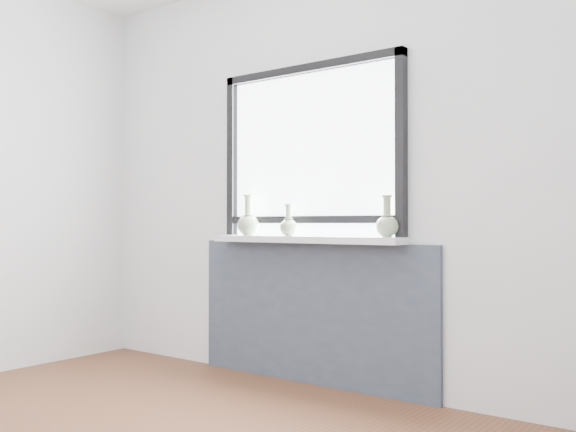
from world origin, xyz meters
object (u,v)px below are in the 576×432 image
Objects in this scene: vase_a at (248,223)px; vase_c at (387,224)px; windowsill at (304,239)px; vase_b at (289,225)px.

vase_a is 1.12× the size of vase_c.
vase_a is 0.99m from vase_c.
vase_a reaches higher than vase_c.
windowsill is 0.44m from vase_a.
vase_a is 1.34× the size of vase_b.
vase_a is (-0.43, -0.01, 0.10)m from windowsill.
vase_c reaches higher than vase_b.
vase_b is at bearing -171.75° from windowsill.
vase_b is 0.84× the size of vase_c.
vase_a is at bearing -178.88° from vase_c.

